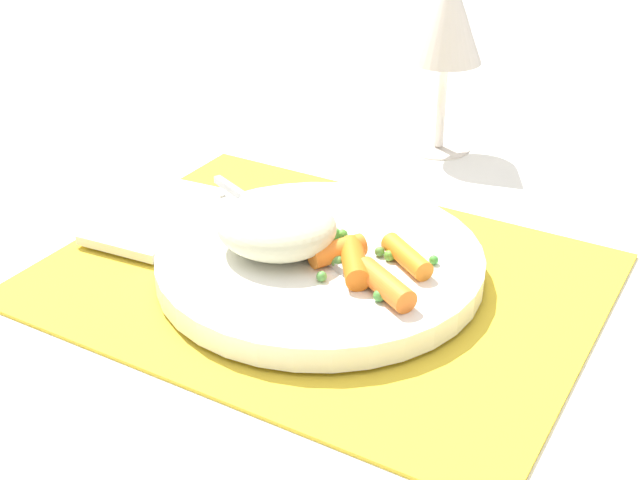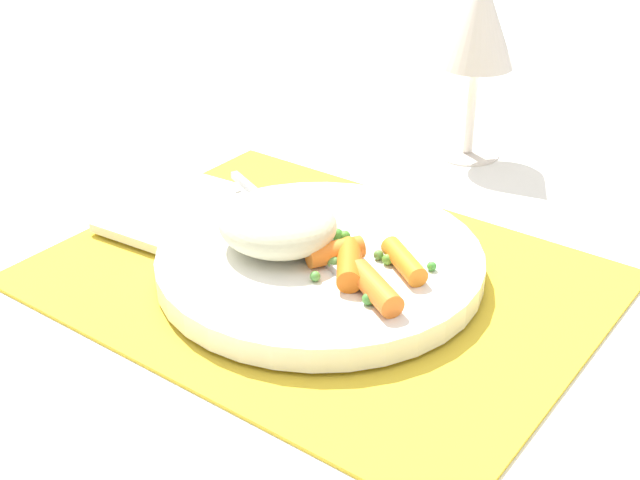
# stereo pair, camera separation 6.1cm
# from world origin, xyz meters

# --- Properties ---
(ground_plane) EXTENTS (2.40, 2.40, 0.00)m
(ground_plane) POSITION_xyz_m (0.00, 0.00, 0.00)
(ground_plane) COLOR white
(placemat) EXTENTS (0.41, 0.31, 0.01)m
(placemat) POSITION_xyz_m (0.00, 0.00, 0.00)
(placemat) COLOR gold
(placemat) RESTS_ON ground_plane
(plate) EXTENTS (0.25, 0.25, 0.02)m
(plate) POSITION_xyz_m (0.00, 0.00, 0.02)
(plate) COLOR white
(plate) RESTS_ON placemat
(rice_mound) EXTENTS (0.09, 0.08, 0.04)m
(rice_mound) POSITION_xyz_m (-0.03, -0.01, 0.04)
(rice_mound) COLOR beige
(rice_mound) RESTS_ON plate
(carrot_portion) EXTENTS (0.10, 0.08, 0.02)m
(carrot_portion) POSITION_xyz_m (0.05, -0.01, 0.03)
(carrot_portion) COLOR orange
(carrot_portion) RESTS_ON plate
(pea_scatter) EXTENTS (0.09, 0.07, 0.01)m
(pea_scatter) POSITION_xyz_m (0.03, -0.00, 0.03)
(pea_scatter) COLOR green
(pea_scatter) RESTS_ON plate
(fork) EXTENTS (0.18, 0.09, 0.01)m
(fork) POSITION_xyz_m (-0.03, 0.01, 0.03)
(fork) COLOR #B9B9B9
(fork) RESTS_ON plate
(wine_glass) EXTENTS (0.07, 0.07, 0.18)m
(wine_glass) POSITION_xyz_m (-0.02, 0.28, 0.13)
(wine_glass) COLOR silver
(wine_glass) RESTS_ON ground_plane
(napkin) EXTENTS (0.09, 0.13, 0.01)m
(napkin) POSITION_xyz_m (-0.16, 0.01, 0.01)
(napkin) COLOR white
(napkin) RESTS_ON placemat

